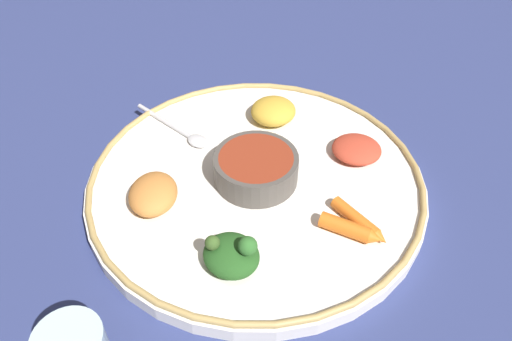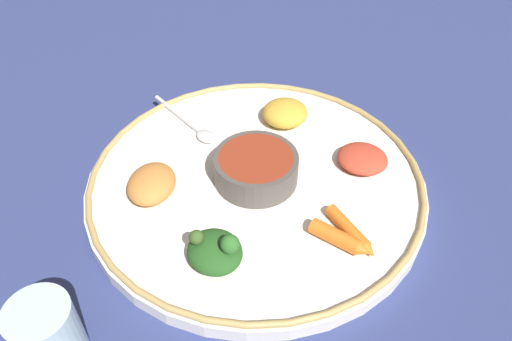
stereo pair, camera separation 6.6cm
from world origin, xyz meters
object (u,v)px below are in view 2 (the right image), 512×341
at_px(carrot_near_spoon, 340,239).
at_px(drinking_glass, 50,339).
at_px(spoon, 193,126).
at_px(greens_pile, 215,251).
at_px(carrot_outer, 351,231).
at_px(center_bowl, 256,167).

height_order(carrot_near_spoon, drinking_glass, drinking_glass).
bearing_deg(drinking_glass, spoon, 41.95).
relative_size(spoon, greens_pile, 2.08).
relative_size(greens_pile, carrot_near_spoon, 0.93).
height_order(carrot_outer, drinking_glass, drinking_glass).
bearing_deg(carrot_near_spoon, drinking_glass, 172.56).
bearing_deg(carrot_near_spoon, greens_pile, 157.98).
bearing_deg(greens_pile, drinking_glass, -176.21).
bearing_deg(spoon, carrot_outer, -76.22).
height_order(spoon, greens_pile, greens_pile).
height_order(center_bowl, carrot_near_spoon, center_bowl).
distance_m(greens_pile, carrot_near_spoon, 0.14).
bearing_deg(greens_pile, carrot_near_spoon, -22.02).
bearing_deg(center_bowl, carrot_outer, -72.21).
relative_size(center_bowl, spoon, 0.74).
bearing_deg(carrot_outer, drinking_glass, 173.51).
relative_size(greens_pile, drinking_glass, 0.83).
bearing_deg(spoon, greens_pile, -110.00).
xyz_separation_m(greens_pile, drinking_glass, (-0.18, -0.01, 0.00)).
xyz_separation_m(center_bowl, carrot_outer, (0.04, -0.14, -0.01)).
relative_size(spoon, carrot_near_spoon, 1.93).
bearing_deg(spoon, carrot_near_spoon, -80.07).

